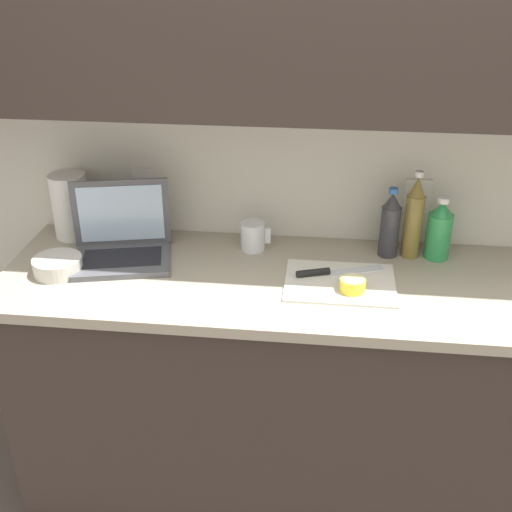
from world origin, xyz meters
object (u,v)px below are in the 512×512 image
object	(u,v)px
bowl_white	(58,266)
paper_towel_roll	(70,206)
knife	(325,272)
bottle_water_clear	(390,225)
bottle_oil_tall	(414,218)
cutting_board	(340,283)
laptop	(122,241)
bottle_green_soda	(439,231)
measuring_cup	(253,236)
lemon_half_cut	(353,285)

from	to	relation	value
bowl_white	paper_towel_roll	size ratio (longest dim) A/B	0.67
knife	bottle_water_clear	distance (m)	0.29
bottle_oil_tall	cutting_board	bearing A→B (deg)	-137.03
laptop	bottle_green_soda	bearing A→B (deg)	-6.82
measuring_cup	paper_towel_roll	xyz separation A→B (m)	(-0.66, 0.03, 0.07)
cutting_board	lemon_half_cut	bearing A→B (deg)	-55.08
bottle_oil_tall	bowl_white	world-z (taller)	bottle_oil_tall
bottle_green_soda	bowl_white	world-z (taller)	bottle_green_soda
lemon_half_cut	paper_towel_roll	xyz separation A→B (m)	(-1.00, 0.30, 0.09)
bottle_water_clear	measuring_cup	xyz separation A→B (m)	(-0.46, -0.01, -0.06)
paper_towel_roll	cutting_board	bearing A→B (deg)	-14.24
bottle_oil_tall	paper_towel_roll	size ratio (longest dim) A/B	1.30
laptop	measuring_cup	size ratio (longest dim) A/B	3.50
knife	bowl_white	distance (m)	0.86
bottle_oil_tall	bottle_water_clear	world-z (taller)	bottle_oil_tall
cutting_board	measuring_cup	world-z (taller)	measuring_cup
paper_towel_roll	bottle_water_clear	bearing A→B (deg)	-1.22
lemon_half_cut	bottle_green_soda	xyz separation A→B (m)	(0.29, 0.27, 0.07)
knife	paper_towel_roll	distance (m)	0.94
bottle_green_soda	paper_towel_roll	world-z (taller)	paper_towel_roll
paper_towel_roll	measuring_cup	bearing A→B (deg)	-2.85
cutting_board	bottle_water_clear	bearing A→B (deg)	53.77
bowl_white	bottle_oil_tall	bearing A→B (deg)	12.52
laptop	bottle_water_clear	bearing A→B (deg)	-5.68
knife	bottle_water_clear	size ratio (longest dim) A/B	1.16
bottle_water_clear	measuring_cup	bearing A→B (deg)	-178.89
knife	bottle_green_soda	world-z (taller)	bottle_green_soda
laptop	bottle_oil_tall	bearing A→B (deg)	-6.25
bottle_water_clear	paper_towel_roll	distance (m)	1.12
knife	measuring_cup	size ratio (longest dim) A/B	2.69
bottle_water_clear	bowl_white	world-z (taller)	bottle_water_clear
lemon_half_cut	cutting_board	bearing A→B (deg)	124.92
bottle_green_soda	paper_towel_roll	distance (m)	1.29
knife	bowl_white	bearing A→B (deg)	165.59
bottle_green_soda	bottle_water_clear	size ratio (longest dim) A/B	0.90
bottle_oil_tall	measuring_cup	distance (m)	0.55
bottle_green_soda	bottle_water_clear	bearing A→B (deg)	180.00
laptop	bowl_white	xyz separation A→B (m)	(-0.18, -0.14, -0.03)
bottle_green_soda	bottle_water_clear	distance (m)	0.16
cutting_board	paper_towel_roll	size ratio (longest dim) A/B	1.47
cutting_board	bottle_green_soda	world-z (taller)	bottle_green_soda
cutting_board	bowl_white	bearing A→B (deg)	-177.84
cutting_board	bottle_oil_tall	xyz separation A→B (m)	(0.24, 0.22, 0.14)
laptop	knife	distance (m)	0.69
laptop	bowl_white	distance (m)	0.23
measuring_cup	bottle_oil_tall	bearing A→B (deg)	0.95
cutting_board	bottle_green_soda	distance (m)	0.40
bottle_water_clear	measuring_cup	distance (m)	0.47
bottle_green_soda	cutting_board	bearing A→B (deg)	-145.81
knife	cutting_board	bearing A→B (deg)	-59.49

